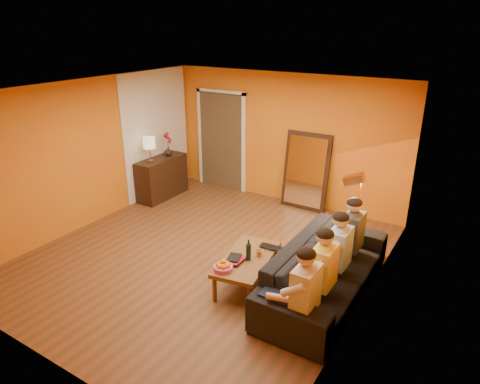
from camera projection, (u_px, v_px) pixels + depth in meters
The scene contains 27 objects.
room_shell at pixel (217, 172), 6.65m from camera, with size 5.00×5.50×2.60m.
white_accent at pixel (157, 134), 8.96m from camera, with size 0.02×1.90×2.58m, color white.
doorway_recess at pixel (225, 140), 9.42m from camera, with size 1.06×0.30×2.10m, color #3F2D19.
door_jamb_left at pixel (201, 138), 9.60m from camera, with size 0.08×0.06×2.20m, color white.
door_jamb_right at pixel (244, 145), 9.04m from camera, with size 0.08×0.06×2.20m, color white.
door_header at pixel (221, 92), 8.93m from camera, with size 1.22×0.06×0.08m, color white.
mirror_frame at pixel (306, 171), 8.36m from camera, with size 0.92×0.06×1.52m, color #321D10.
mirror_glass at pixel (305, 172), 8.33m from camera, with size 0.78×0.02×1.36m, color white.
sideboard at pixel (162, 178), 9.00m from camera, with size 0.44×1.18×0.85m, color #321D10.
table_lamp at pixel (150, 150), 8.52m from camera, with size 0.24×0.24×0.51m, color beige, non-canonical shape.
sofa at pixel (326, 270), 5.74m from camera, with size 1.00×2.55×0.75m, color black.
coffee_table at pixel (247, 270), 6.05m from camera, with size 0.62×1.22×0.42m, color brown, non-canonical shape.
floor_lamp at pixel (358, 222), 6.32m from camera, with size 0.30×0.24×1.44m, color #BA7536, non-canonical shape.
dog at pixel (286, 277), 5.61m from camera, with size 0.40×0.62×0.73m, color #AA794C, non-canonical shape.
person_far_left at pixel (305, 296), 4.80m from camera, with size 0.70×0.44×1.22m, color beige, non-canonical shape.
person_mid_left at pixel (323, 274), 5.24m from camera, with size 0.70×0.44×1.22m, color #E7C04D, non-canonical shape.
person_mid_right at pixel (339, 254), 5.67m from camera, with size 0.70×0.44×1.22m, color #97B6EA, non-canonical shape.
person_far_right at pixel (352, 238), 6.10m from camera, with size 0.70×0.44×1.22m, color #323136, non-canonical shape.
fruit_bowl at pixel (223, 265), 5.64m from camera, with size 0.26×0.26×0.16m, color #CC488B, non-canonical shape.
wine_bottle at pixel (248, 250), 5.85m from camera, with size 0.07×0.07×0.31m, color black.
tumbler at pixel (259, 253), 5.99m from camera, with size 0.09×0.09×0.09m, color #B27F3F.
laptop at pixel (270, 249), 6.16m from camera, with size 0.36×0.23×0.03m, color black.
book_lower at pixel (229, 259), 5.90m from camera, with size 0.20×0.26×0.02m, color #321D10.
book_mid at pixel (230, 258), 5.89m from camera, with size 0.20×0.27×0.02m, color #B11430.
book_upper at pixel (228, 257), 5.88m from camera, with size 0.17×0.23×0.02m, color black.
vase at pixel (168, 151), 9.01m from camera, with size 0.18×0.18×0.18m, color #321D10.
flowers at pixel (168, 138), 8.90m from camera, with size 0.17×0.17×0.51m, color #B11430, non-canonical shape.
Camera 1 is at (3.63, -4.78, 3.48)m, focal length 32.00 mm.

